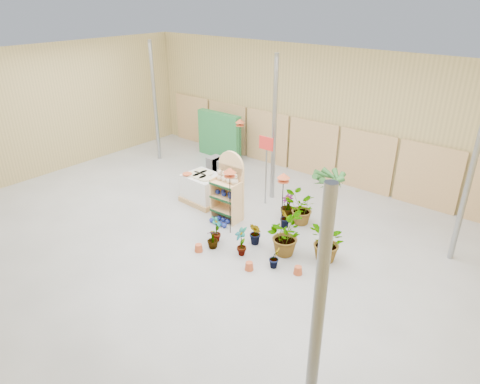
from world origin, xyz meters
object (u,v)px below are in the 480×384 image
at_px(potted_plant_2, 284,235).
at_px(pallet_stack, 203,188).
at_px(bird_table_front, 230,173).
at_px(display_shelf, 229,189).

bearing_deg(potted_plant_2, pallet_stack, 166.95).
bearing_deg(potted_plant_2, bird_table_front, -176.37).
height_order(display_shelf, bird_table_front, display_shelf).
distance_m(pallet_stack, bird_table_front, 2.53).
distance_m(bird_table_front, potted_plant_2, 2.12).
xyz_separation_m(pallet_stack, potted_plant_2, (3.62, -0.84, 0.09)).
height_order(pallet_stack, potted_plant_2, potted_plant_2).
bearing_deg(potted_plant_2, display_shelf, 166.26).
bearing_deg(bird_table_front, pallet_stack, 153.75).
xyz_separation_m(display_shelf, pallet_stack, (-1.33, 0.28, -0.48)).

